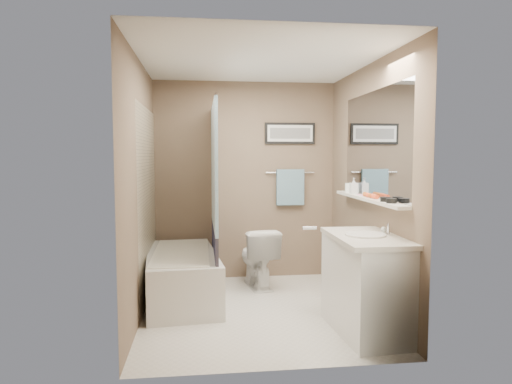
{
  "coord_description": "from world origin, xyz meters",
  "views": [
    {
      "loc": [
        -0.54,
        -4.31,
        1.51
      ],
      "look_at": [
        0.0,
        0.15,
        1.15
      ],
      "focal_mm": 32.0,
      "sensor_mm": 36.0,
      "label": 1
    }
  ],
  "objects": [
    {
      "name": "towel_bar",
      "position": [
        0.55,
        1.22,
        1.3
      ],
      "size": [
        0.6,
        0.02,
        0.02
      ],
      "primitive_type": "cylinder",
      "rotation": [
        0.0,
        1.57,
        0.0
      ],
      "color": "silver",
      "rests_on": "wall_back"
    },
    {
      "name": "wall_right",
      "position": [
        1.08,
        0.0,
        1.2
      ],
      "size": [
        0.04,
        2.5,
        2.4
      ],
      "primitive_type": "cube",
      "color": "brown",
      "rests_on": "ground"
    },
    {
      "name": "candle_bowl_far",
      "position": [
        1.04,
        -0.57,
        1.14
      ],
      "size": [
        0.09,
        0.09,
        0.04
      ],
      "primitive_type": "cylinder",
      "color": "black",
      "rests_on": "shelf"
    },
    {
      "name": "wall_front",
      "position": [
        0.0,
        -1.23,
        1.2
      ],
      "size": [
        2.2,
        0.04,
        2.4
      ],
      "primitive_type": "cube",
      "color": "brown",
      "rests_on": "ground"
    },
    {
      "name": "bathtub",
      "position": [
        -0.75,
        0.43,
        0.25
      ],
      "size": [
        0.84,
        1.56,
        0.5
      ],
      "primitive_type": "cube",
      "rotation": [
        0.0,
        0.0,
        0.1
      ],
      "color": "silver",
      "rests_on": "ground"
    },
    {
      "name": "art_frame",
      "position": [
        0.55,
        1.23,
        1.78
      ],
      "size": [
        0.62,
        0.02,
        0.26
      ],
      "primitive_type": "cube",
      "color": "black",
      "rests_on": "wall_back"
    },
    {
      "name": "ceiling",
      "position": [
        0.0,
        0.0,
        2.38
      ],
      "size": [
        2.2,
        2.5,
        0.04
      ],
      "primitive_type": "cube",
      "color": "white",
      "rests_on": "wall_back"
    },
    {
      "name": "curtain_lower",
      "position": [
        -0.4,
        0.5,
        0.58
      ],
      "size": [
        0.03,
        1.45,
        0.36
      ],
      "primitive_type": "cube",
      "color": "#232341",
      "rests_on": "curtain_rod"
    },
    {
      "name": "vanity",
      "position": [
        0.85,
        -0.66,
        0.4
      ],
      "size": [
        0.56,
        0.93,
        0.8
      ],
      "primitive_type": "cube",
      "rotation": [
        0.0,
        0.0,
        0.06
      ],
      "color": "white",
      "rests_on": "ground"
    },
    {
      "name": "faucet_spout",
      "position": [
        1.03,
        -0.66,
        0.89
      ],
      "size": [
        0.02,
        0.02,
        0.1
      ],
      "primitive_type": "cylinder",
      "color": "silver",
      "rests_on": "countertop"
    },
    {
      "name": "pink_comb",
      "position": [
        1.04,
        0.03,
        1.12
      ],
      "size": [
        0.03,
        0.16,
        0.01
      ],
      "primitive_type": "cube",
      "rotation": [
        0.0,
        0.0,
        0.01
      ],
      "color": "pink",
      "rests_on": "shelf"
    },
    {
      "name": "soap_bottle",
      "position": [
        1.04,
        0.25,
        1.2
      ],
      "size": [
        0.08,
        0.08,
        0.16
      ],
      "primitive_type": "imported",
      "rotation": [
        0.0,
        0.0,
        -0.12
      ],
      "color": "#999999",
      "rests_on": "shelf"
    },
    {
      "name": "toilet",
      "position": [
        0.1,
        0.83,
        0.34
      ],
      "size": [
        0.48,
        0.72,
        0.69
      ],
      "primitive_type": "imported",
      "rotation": [
        0.0,
        0.0,
        3.29
      ],
      "color": "white",
      "rests_on": "ground"
    },
    {
      "name": "door_handle",
      "position": [
        0.22,
        -1.19,
        1.0
      ],
      "size": [
        0.1,
        0.02,
        0.02
      ],
      "primitive_type": "cylinder",
      "rotation": [
        0.0,
        1.57,
        0.0
      ],
      "color": "silver",
      "rests_on": "door"
    },
    {
      "name": "hair_brush_front",
      "position": [
        1.04,
        -0.26,
        1.14
      ],
      "size": [
        0.05,
        0.22,
        0.04
      ],
      "primitive_type": "cylinder",
      "rotation": [
        1.57,
        0.0,
        0.05
      ],
      "color": "#F14B22",
      "rests_on": "shelf"
    },
    {
      "name": "ground",
      "position": [
        0.0,
        0.0,
        0.0
      ],
      "size": [
        2.5,
        2.5,
        0.0
      ],
      "primitive_type": "plane",
      "color": "silver",
      "rests_on": "ground"
    },
    {
      "name": "candle_bowl_near",
      "position": [
        1.04,
        -0.7,
        1.14
      ],
      "size": [
        0.09,
        0.09,
        0.04
      ],
      "primitive_type": "cylinder",
      "color": "black",
      "rests_on": "shelf"
    },
    {
      "name": "wall_back",
      "position": [
        0.0,
        1.23,
        1.2
      ],
      "size": [
        2.2,
        0.04,
        2.4
      ],
      "primitive_type": "cube",
      "color": "brown",
      "rests_on": "ground"
    },
    {
      "name": "art_image",
      "position": [
        0.55,
        1.22,
        1.78
      ],
      "size": [
        0.5,
        0.0,
        0.13
      ],
      "primitive_type": "cube",
      "color": "#595959",
      "rests_on": "art_mat"
    },
    {
      "name": "countertop",
      "position": [
        0.84,
        -0.66,
        0.82
      ],
      "size": [
        0.54,
        0.96,
        0.04
      ],
      "primitive_type": "cube",
      "color": "beige",
      "rests_on": "vanity"
    },
    {
      "name": "mirror",
      "position": [
        1.09,
        -0.15,
        1.62
      ],
      "size": [
        0.02,
        1.6,
        1.0
      ],
      "primitive_type": "cube",
      "color": "silver",
      "rests_on": "wall_right"
    },
    {
      "name": "towel",
      "position": [
        0.55,
        1.2,
        1.12
      ],
      "size": [
        0.34,
        0.05,
        0.44
      ],
      "primitive_type": "cube",
      "color": "#90C1D2",
      "rests_on": "towel_bar"
    },
    {
      "name": "tub_rim",
      "position": [
        -0.75,
        0.43,
        0.5
      ],
      "size": [
        0.56,
        1.36,
        0.02
      ],
      "primitive_type": "cube",
      "color": "silver",
      "rests_on": "bathtub"
    },
    {
      "name": "hair_brush_back",
      "position": [
        1.04,
        -0.16,
        1.14
      ],
      "size": [
        0.05,
        0.22,
        0.04
      ],
      "primitive_type": "cylinder",
      "rotation": [
        1.57,
        0.0,
        -0.04
      ],
      "color": "#C3531B",
      "rests_on": "shelf"
    },
    {
      "name": "shelf",
      "position": [
        1.04,
        -0.15,
        1.1
      ],
      "size": [
        0.12,
        1.6,
        0.03
      ],
      "primitive_type": "cube",
      "color": "silver",
      "rests_on": "wall_right"
    },
    {
      "name": "sink_basin",
      "position": [
        0.83,
        -0.66,
        0.85
      ],
      "size": [
        0.34,
        0.34,
        0.01
      ],
      "primitive_type": "cylinder",
      "color": "silver",
      "rests_on": "countertop"
    },
    {
      "name": "glass_jar",
      "position": [
        1.04,
        0.41,
        1.17
      ],
      "size": [
        0.08,
        0.08,
        0.1
      ],
      "primitive_type": "cylinder",
      "color": "white",
      "rests_on": "shelf"
    },
    {
      "name": "art_mat",
      "position": [
        0.55,
        1.22,
        1.78
      ],
      "size": [
        0.56,
        0.0,
        0.2
      ],
      "primitive_type": "cube",
      "color": "white",
      "rests_on": "art_frame"
    },
    {
      "name": "door",
      "position": [
        0.55,
        -1.24,
        1.0
      ],
      "size": [
        0.8,
        0.02,
        2.0
      ],
      "primitive_type": "cube",
      "color": "silver",
      "rests_on": "wall_front"
    },
    {
      "name": "faucet_knob",
      "position": [
        1.03,
        -0.56,
        0.87
      ],
      "size": [
        0.05,
        0.05,
        0.05
      ],
      "primitive_type": "sphere",
      "color": "silver",
      "rests_on": "countertop"
    },
    {
      "name": "wall_left",
      "position": [
        -1.08,
        0.0,
        1.2
      ],
      "size": [
        0.04,
        2.5,
        2.4
      ],
      "primitive_type": "cube",
      "color": "brown",
      "rests_on": "ground"
    },
    {
      "name": "curtain_upper",
      "position": [
        -0.4,
        0.5,
        1.4
      ],
      "size": [
        0.03,
        1.45,
        1.28
      ],
      "primitive_type": "cube",
      "color": "white",
      "rests_on": "curtain_rod"
    },
    {
      "name": "tile_surround",
      "position": [
        -1.09,
        0.5,
        1.0
      ],
      "size": [
        0.02,
        1.55,
        2.0
      ],
      "primitive_type": "cube",
      "color": "tan",
      "rests_on": "wall_left"
    },
    {
      "name": "curtain_rod",
      "position": [
        -0.4,
        0.5,
        2.05
      ],
      "size": [
        0.02,
        1.55,
        0.02
      ],
      "primitive_type": "cylinder",
      "rotation": [
        1.57,
        0.0,
        0.0
      ],
      "color": "silver",
      "rests_on": "wall_left"
    }
  ]
}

